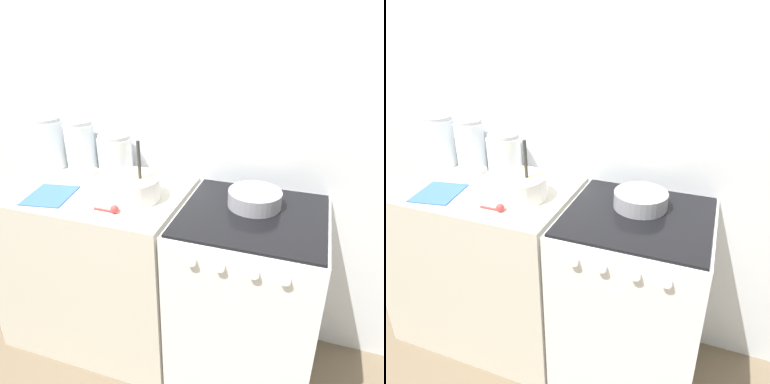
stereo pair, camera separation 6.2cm
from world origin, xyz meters
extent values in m
cube|color=silver|center=(0.00, 0.62, 1.20)|extent=(4.92, 0.05, 2.40)
cube|color=beige|center=(-0.48, 0.30, 0.46)|extent=(0.96, 0.60, 0.92)
cube|color=silver|center=(0.34, 0.30, 0.45)|extent=(0.64, 0.60, 0.91)
cube|color=black|center=(0.34, 0.30, 0.91)|extent=(0.62, 0.57, 0.01)
cylinder|color=white|center=(0.16, -0.01, 0.84)|extent=(0.04, 0.02, 0.04)
cylinder|color=white|center=(0.27, -0.01, 0.84)|extent=(0.04, 0.02, 0.04)
cylinder|color=white|center=(0.40, -0.01, 0.84)|extent=(0.04, 0.02, 0.04)
cylinder|color=white|center=(0.51, -0.01, 0.84)|extent=(0.04, 0.02, 0.04)
cylinder|color=white|center=(-0.22, 0.27, 0.97)|extent=(0.26, 0.26, 0.10)
cylinder|color=#EFDB8C|center=(-0.22, 0.27, 1.00)|extent=(0.23, 0.23, 0.06)
cylinder|color=#333333|center=(-0.18, 0.27, 1.07)|extent=(0.02, 0.02, 0.26)
cylinder|color=gray|center=(0.33, 0.37, 0.96)|extent=(0.24, 0.24, 0.07)
cylinder|color=#EFDB8C|center=(0.33, 0.37, 0.96)|extent=(0.22, 0.22, 0.06)
cylinder|color=silver|center=(-0.84, 0.49, 1.05)|extent=(0.17, 0.17, 0.26)
cylinder|color=tan|center=(-0.84, 0.49, 1.00)|extent=(0.15, 0.15, 0.15)
cylinder|color=#B2B2B7|center=(-0.84, 0.49, 1.19)|extent=(0.16, 0.16, 0.02)
cylinder|color=silver|center=(-0.63, 0.49, 1.05)|extent=(0.15, 0.15, 0.26)
cylinder|color=white|center=(-0.63, 0.49, 1.00)|extent=(0.14, 0.14, 0.15)
cylinder|color=#B2B2B7|center=(-0.63, 0.49, 1.19)|extent=(0.14, 0.14, 0.02)
cylinder|color=silver|center=(-0.43, 0.49, 1.02)|extent=(0.18, 0.18, 0.20)
cylinder|color=red|center=(-0.43, 0.49, 0.98)|extent=(0.16, 0.16, 0.12)
cylinder|color=#B2B2B7|center=(-0.43, 0.49, 1.13)|extent=(0.16, 0.16, 0.02)
cylinder|color=silver|center=(-0.42, 0.26, 0.98)|extent=(0.07, 0.07, 0.12)
cube|color=#3359B2|center=(-0.60, 0.16, 0.92)|extent=(0.23, 0.26, 0.01)
cylinder|color=red|center=(-0.29, 0.11, 0.92)|extent=(0.09, 0.01, 0.01)
sphere|color=red|center=(-0.23, 0.11, 0.94)|extent=(0.04, 0.04, 0.04)
camera|label=1|loc=(0.54, -1.12, 1.70)|focal=35.00mm
camera|label=2|loc=(0.60, -1.10, 1.70)|focal=35.00mm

